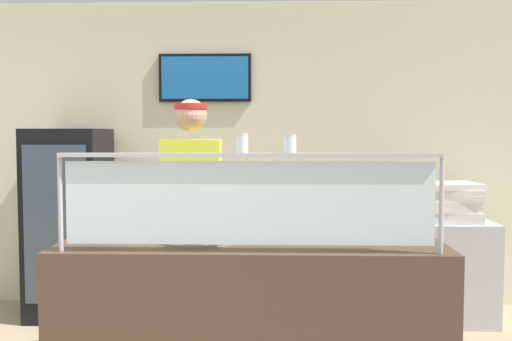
# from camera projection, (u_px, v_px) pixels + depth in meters

# --- Properties ---
(shop_rear_unit) EXTENTS (6.48, 0.13, 2.70)m
(shop_rear_unit) POSITION_uv_depth(u_px,v_px,m) (260.00, 153.00, 5.31)
(shop_rear_unit) COLOR beige
(shop_rear_unit) RESTS_ON ground
(serving_counter) EXTENTS (2.08, 0.67, 0.95)m
(serving_counter) POSITION_uv_depth(u_px,v_px,m) (251.00, 328.00, 3.22)
(serving_counter) COLOR #4C3828
(serving_counter) RESTS_ON ground
(sneeze_guard) EXTENTS (1.90, 0.06, 0.49)m
(sneeze_guard) POSITION_uv_depth(u_px,v_px,m) (249.00, 191.00, 2.89)
(sneeze_guard) COLOR #B2B5BC
(sneeze_guard) RESTS_ON serving_counter
(pizza_tray) EXTENTS (0.50, 0.50, 0.04)m
(pizza_tray) POSITION_uv_depth(u_px,v_px,m) (201.00, 236.00, 3.28)
(pizza_tray) COLOR #9EA0A8
(pizza_tray) RESTS_ON serving_counter
(pizza_server) EXTENTS (0.14, 0.29, 0.01)m
(pizza_server) POSITION_uv_depth(u_px,v_px,m) (201.00, 233.00, 3.26)
(pizza_server) COLOR #ADAFB7
(pizza_server) RESTS_ON pizza_tray
(parmesan_shaker) EXTENTS (0.06, 0.06, 0.10)m
(parmesan_shaker) POSITION_uv_depth(u_px,v_px,m) (242.00, 144.00, 2.88)
(parmesan_shaker) COLOR white
(parmesan_shaker) RESTS_ON sneeze_guard
(pepper_flake_shaker) EXTENTS (0.06, 0.06, 0.09)m
(pepper_flake_shaker) POSITION_uv_depth(u_px,v_px,m) (290.00, 145.00, 2.87)
(pepper_flake_shaker) COLOR white
(pepper_flake_shaker) RESTS_ON sneeze_guard
(worker_figure) EXTENTS (0.41, 0.50, 1.76)m
(worker_figure) POSITION_uv_depth(u_px,v_px,m) (192.00, 215.00, 3.84)
(worker_figure) COLOR #23232D
(worker_figure) RESTS_ON ground
(drink_fridge) EXTENTS (0.61, 0.64, 1.58)m
(drink_fridge) POSITION_uv_depth(u_px,v_px,m) (69.00, 223.00, 4.95)
(drink_fridge) COLOR black
(drink_fridge) RESTS_ON ground
(prep_shelf) EXTENTS (0.70, 0.55, 0.82)m
(prep_shelf) POSITION_uv_depth(u_px,v_px,m) (448.00, 271.00, 4.83)
(prep_shelf) COLOR #B7BABF
(prep_shelf) RESTS_ON ground
(pizza_box_stack) EXTENTS (0.46, 0.45, 0.31)m
(pizza_box_stack) POSITION_uv_depth(u_px,v_px,m) (450.00, 202.00, 4.79)
(pizza_box_stack) COLOR silver
(pizza_box_stack) RESTS_ON prep_shelf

